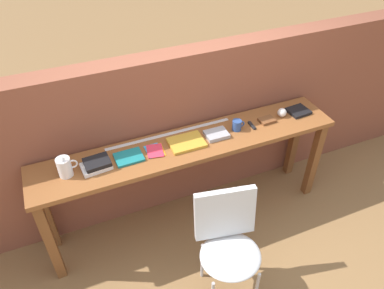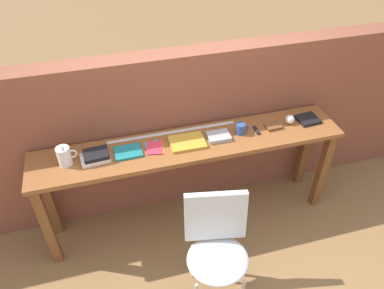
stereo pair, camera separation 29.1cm
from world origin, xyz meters
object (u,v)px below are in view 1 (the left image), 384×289
chair_white_moulded (228,241)px  multitool_folded (252,125)px  magazine_cycling (129,157)px  leather_journal_brown (267,120)px  book_stack_leftmost (97,164)px  pamphlet_pile_colourful (155,150)px  sports_ball_small (282,112)px  book_repair_rightmost (298,111)px  mug (237,125)px  pitcher_white (65,167)px  book_open_centre (187,142)px

chair_white_moulded → multitool_folded: multitool_folded is taller
magazine_cycling → leather_journal_brown: leather_journal_brown is taller
book_stack_leftmost → pamphlet_pile_colourful: size_ratio=1.24×
chair_white_moulded → sports_ball_small: sports_ball_small is taller
chair_white_moulded → book_repair_rightmost: book_repair_rightmost is taller
leather_journal_brown → book_repair_rightmost: same height
pamphlet_pile_colourful → mug: bearing=-0.0°
chair_white_moulded → pitcher_white: size_ratio=4.85×
magazine_cycling → book_repair_rightmost: book_repair_rightmost is taller
pamphlet_pile_colourful → multitool_folded: multitool_folded is taller
book_open_centre → leather_journal_brown: size_ratio=2.13×
book_open_centre → book_repair_rightmost: 1.07m
mug → multitool_folded: (0.14, -0.01, -0.04)m
book_open_centre → pamphlet_pile_colourful: bearing=178.1°
magazine_cycling → book_repair_rightmost: 1.54m
book_stack_leftmost → book_open_centre: size_ratio=0.81×
chair_white_moulded → leather_journal_brown: bearing=45.9°
mug → sports_ball_small: bearing=2.6°
pitcher_white → pamphlet_pile_colourful: (0.67, 0.01, -0.07)m
book_stack_leftmost → pitcher_white: bearing=177.9°
book_stack_leftmost → book_repair_rightmost: book_stack_leftmost is taller
book_repair_rightmost → mug: bearing=177.0°
mug → book_repair_rightmost: bearing=1.3°
book_stack_leftmost → multitool_folded: (1.30, 0.01, -0.02)m
magazine_cycling → leather_journal_brown: (1.21, 0.01, 0.00)m
pamphlet_pile_colourful → book_open_centre: (0.26, -0.01, 0.01)m
pitcher_white → pamphlet_pile_colourful: pitcher_white is taller
leather_journal_brown → book_repair_rightmost: 0.33m
multitool_folded → leather_journal_brown: size_ratio=0.85×
chair_white_moulded → multitool_folded: size_ratio=8.10×
book_stack_leftmost → magazine_cycling: bearing=2.8°
multitool_folded → leather_journal_brown: 0.15m
chair_white_moulded → book_repair_rightmost: bearing=35.8°
book_stack_leftmost → chair_white_moulded: bearing=-45.1°
sports_ball_small → book_repair_rightmost: size_ratio=0.43×
chair_white_moulded → magazine_cycling: (-0.48, 0.74, 0.36)m
multitool_folded → book_repair_rightmost: 0.48m
chair_white_moulded → book_open_centre: bearing=91.5°
book_stack_leftmost → mug: mug is taller
leather_journal_brown → book_repair_rightmost: bearing=-1.0°
chair_white_moulded → pamphlet_pile_colourful: bearing=110.4°
chair_white_moulded → book_stack_leftmost: size_ratio=3.98×
book_stack_leftmost → sports_ball_small: (1.61, 0.04, 0.01)m
mug → pitcher_white: bearing=-179.7°
book_open_centre → sports_ball_small: (0.90, 0.03, 0.03)m
book_stack_leftmost → sports_ball_small: size_ratio=2.90×
pitcher_white → pamphlet_pile_colourful: 0.67m
book_open_centre → magazine_cycling: bearing=179.6°
mug → leather_journal_brown: size_ratio=0.85×
book_stack_leftmost → mug: bearing=0.7°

